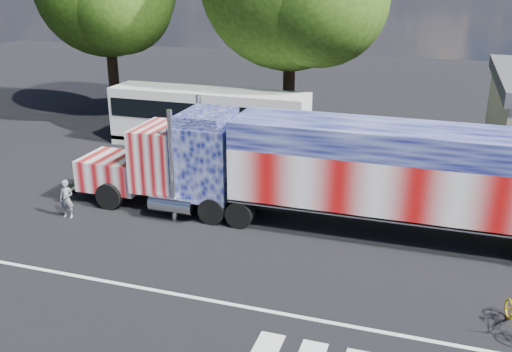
% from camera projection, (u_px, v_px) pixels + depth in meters
% --- Properties ---
extents(ground, '(100.00, 100.00, 0.00)m').
position_uv_depth(ground, '(230.00, 254.00, 20.17)').
color(ground, black).
extents(lane_markings, '(30.00, 2.67, 0.01)m').
position_uv_depth(lane_markings, '(239.00, 322.00, 16.31)').
color(lane_markings, silver).
rests_on(lane_markings, ground).
extents(semi_truck, '(21.28, 3.36, 4.54)m').
position_uv_depth(semi_truck, '(346.00, 172.00, 21.38)').
color(semi_truck, black).
rests_on(semi_truck, ground).
extents(coach_bus, '(11.16, 2.60, 3.25)m').
position_uv_depth(coach_bus, '(209.00, 118.00, 31.62)').
color(coach_bus, white).
rests_on(coach_bus, ground).
extents(woman, '(0.61, 0.43, 1.58)m').
position_uv_depth(woman, '(66.00, 199.00, 22.90)').
color(woman, slate).
rests_on(woman, ground).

